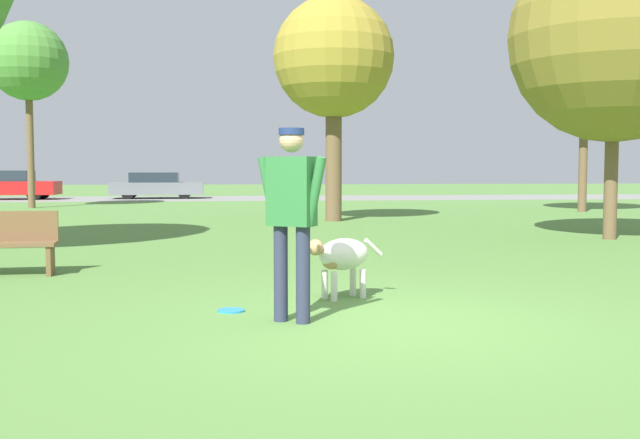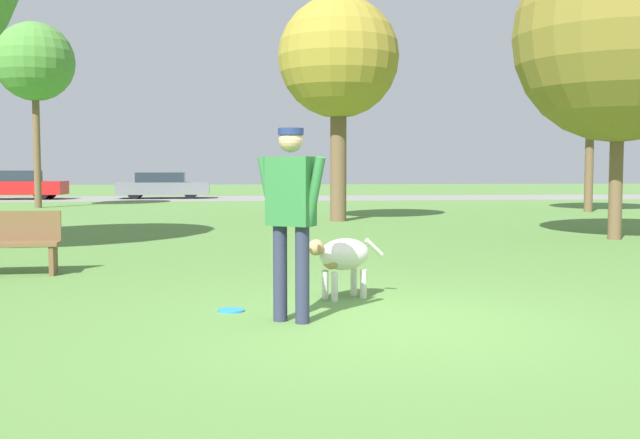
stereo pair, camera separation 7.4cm
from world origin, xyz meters
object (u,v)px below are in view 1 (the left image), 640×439
object	(u,v)px
tree_far_right	(585,68)
parked_car_grey	(157,186)
park_bench	(1,241)
tree_near_right	(615,38)
person	(292,207)
dog	(341,256)
tree_mid_center	(334,59)
frisbee	(231,311)
parked_car_red	(8,185)
tree_far_left	(28,62)

from	to	relation	value
tree_far_right	parked_car_grey	distance (m)	19.74
park_bench	tree_near_right	bearing A→B (deg)	16.31
person	tree_near_right	world-z (taller)	tree_near_right
dog	tree_mid_center	size ratio (longest dim) A/B	0.15
frisbee	park_bench	size ratio (longest dim) A/B	0.19
person	parked_car_red	xyz separation A→B (m)	(-10.81, 28.32, -0.40)
park_bench	parked_car_grey	bearing A→B (deg)	87.19
dog	parked_car_grey	xyz separation A→B (m)	(-4.87, 27.59, 0.14)
tree_mid_center	parked_car_red	size ratio (longest dim) A/B	1.37
dog	tree_far_right	bearing A→B (deg)	-149.56
person	tree_far_left	bearing A→B (deg)	142.78
dog	frisbee	xyz separation A→B (m)	(-1.18, -0.60, -0.45)
tree_far_left	park_bench	size ratio (longest dim) A/B	4.60
dog	parked_car_grey	size ratio (longest dim) A/B	0.21
tree_far_right	tree_far_left	distance (m)	18.96
dog	tree_far_left	xyz separation A→B (m)	(-8.41, 19.65, 4.68)
parked_car_grey	dog	bearing A→B (deg)	-81.88
dog	tree_near_right	xyz separation A→B (m)	(6.25, 6.18, 3.50)
dog	park_bench	xyz separation A→B (m)	(-4.20, 2.24, -0.01)
tree_far_right	tree_near_right	size ratio (longest dim) A/B	1.08
tree_far_left	park_bench	bearing A→B (deg)	-76.38
tree_far_right	frisbee	bearing A→B (deg)	-125.21
dog	tree_far_right	xyz separation A→B (m)	(10.03, 15.28, 4.15)
tree_far_left	parked_car_red	xyz separation A→B (m)	(-3.01, 7.50, -4.49)
tree_near_right	parked_car_red	xyz separation A→B (m)	(-17.68, 20.97, -3.30)
frisbee	tree_near_right	size ratio (longest dim) A/B	0.04
parked_car_red	park_bench	distance (m)	25.93
tree_far_right	park_bench	bearing A→B (deg)	-137.48
tree_mid_center	park_bench	distance (m)	11.81
park_bench	frisbee	bearing A→B (deg)	-47.56
tree_far_right	park_bench	world-z (taller)	tree_far_right
frisbee	park_bench	xyz separation A→B (m)	(-3.02, 2.84, 0.44)
tree_mid_center	tree_far_left	bearing A→B (deg)	141.74
person	tree_far_right	size ratio (longest dim) A/B	0.27
dog	tree_far_left	world-z (taller)	tree_far_left
person	park_bench	bearing A→B (deg)	168.61
parked_car_red	parked_car_grey	world-z (taller)	parked_car_red
parked_car_red	tree_far_left	bearing A→B (deg)	-67.55
frisbee	parked_car_red	xyz separation A→B (m)	(-10.25, 27.74, 0.65)
parked_car_red	tree_near_right	bearing A→B (deg)	-49.31
tree_mid_center	parked_car_red	distance (m)	20.29
parked_car_grey	frisbee	bearing A→B (deg)	-84.42
parked_car_grey	tree_far_left	bearing A→B (deg)	-115.91
tree_mid_center	tree_near_right	xyz separation A→B (m)	(4.81, -5.70, -0.33)
person	parked_car_red	distance (m)	30.31
person	tree_mid_center	distance (m)	13.60
dog	frisbee	size ratio (longest dim) A/B	3.45
person	dog	xyz separation A→B (m)	(0.62, 1.17, -0.60)
person	tree_far_left	world-z (taller)	tree_far_left
frisbee	tree_far_right	bearing A→B (deg)	54.79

